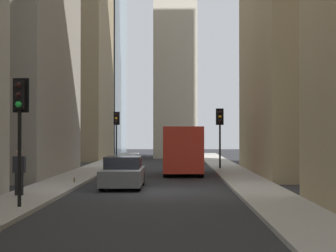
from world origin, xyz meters
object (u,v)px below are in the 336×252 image
traffic_light_midblock (116,125)px  traffic_light_foreground (20,112)px  delivery_truck (183,150)px  hatchback_grey (123,173)px  traffic_light_far_junction (220,124)px  discarded_bottle (74,180)px  pedestrian (19,170)px

traffic_light_midblock → traffic_light_foreground: bearing=-179.9°
delivery_truck → hatchback_grey: size_ratio=1.50×
hatchback_grey → traffic_light_far_junction: bearing=-22.5°
hatchback_grey → traffic_light_midblock: bearing=6.4°
traffic_light_foreground → hatchback_grey: bearing=-17.7°
traffic_light_midblock → discarded_bottle: size_ratio=15.32×
traffic_light_midblock → traffic_light_far_junction: bearing=-142.6°
traffic_light_midblock → discarded_bottle: (-21.83, -0.18, -2.93)m
hatchback_grey → discarded_bottle: bearing=61.3°
hatchback_grey → traffic_light_midblock: (23.16, 2.62, 2.52)m
delivery_truck → traffic_light_far_junction: (3.96, -2.50, 1.60)m
delivery_truck → traffic_light_far_junction: 4.95m
hatchback_grey → traffic_light_midblock: size_ratio=1.04×
traffic_light_midblock → pedestrian: (-27.75, 0.87, -2.10)m
traffic_light_foreground → traffic_light_midblock: traffic_light_midblock is taller
traffic_light_midblock → pedestrian: traffic_light_midblock is taller
hatchback_grey → traffic_light_midblock: traffic_light_midblock is taller
pedestrian → discarded_bottle: 6.07m
traffic_light_far_junction → discarded_bottle: 14.12m
hatchback_grey → pedestrian: 5.78m
delivery_truck → discarded_bottle: 9.24m
traffic_light_foreground → pedestrian: size_ratio=2.38×
delivery_truck → hatchback_grey: 9.31m
traffic_light_foreground → pedestrian: (3.47, 0.92, -2.07)m
traffic_light_midblock → traffic_light_far_junction: (-10.35, -7.92, -0.11)m
hatchback_grey → traffic_light_foreground: 8.82m
hatchback_grey → pedestrian: size_ratio=2.50×
delivery_truck → hatchback_grey: delivery_truck is taller
traffic_light_foreground → traffic_light_midblock: 31.23m
delivery_truck → pedestrian: bearing=154.9°
traffic_light_foreground → traffic_light_far_junction: bearing=-20.7°
hatchback_grey → traffic_light_far_junction: traffic_light_far_junction is taller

